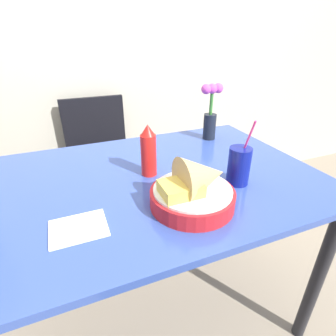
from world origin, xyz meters
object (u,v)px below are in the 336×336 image
object	(u,v)px
drink_cup	(239,167)
flower_vase	(211,112)
chair_far_window	(100,154)
ketchup_bottle	(148,151)
food_basket	(196,188)

from	to	relation	value
drink_cup	flower_vase	world-z (taller)	flower_vase
drink_cup	chair_far_window	bearing A→B (deg)	109.29
chair_far_window	flower_vase	distance (m)	0.84
ketchup_bottle	flower_vase	xyz separation A→B (m)	(0.40, 0.25, 0.04)
ketchup_bottle	flower_vase	world-z (taller)	flower_vase
flower_vase	drink_cup	bearing A→B (deg)	-107.25
chair_far_window	drink_cup	xyz separation A→B (m)	(0.35, -1.00, 0.30)
chair_far_window	drink_cup	bearing A→B (deg)	-70.71
drink_cup	flower_vase	size ratio (longest dim) A/B	0.88
ketchup_bottle	flower_vase	distance (m)	0.47
food_basket	drink_cup	world-z (taller)	drink_cup
food_basket	ketchup_bottle	size ratio (longest dim) A/B	1.33
flower_vase	ketchup_bottle	bearing A→B (deg)	-148.43
ketchup_bottle	drink_cup	world-z (taller)	drink_cup
chair_far_window	flower_vase	size ratio (longest dim) A/B	3.22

